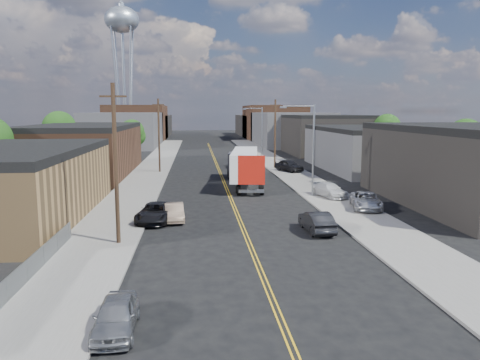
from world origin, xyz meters
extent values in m
plane|color=black|center=(0.00, 60.00, 0.00)|extent=(260.00, 260.00, 0.00)
cube|color=gold|center=(0.00, 45.00, 0.01)|extent=(0.32, 120.00, 0.01)
cube|color=slate|center=(-9.50, 45.00, 0.07)|extent=(5.00, 140.00, 0.15)
cube|color=slate|center=(9.50, 45.00, 0.07)|extent=(5.00, 140.00, 0.15)
cube|color=olive|center=(-18.00, 18.00, 2.50)|extent=(12.00, 22.00, 5.00)
cube|color=black|center=(-18.00, 18.00, 5.30)|extent=(12.00, 22.00, 0.60)
cube|color=#4C2E1E|center=(-18.00, 44.00, 3.00)|extent=(12.00, 26.00, 6.00)
cube|color=black|center=(-18.00, 44.00, 6.30)|extent=(12.00, 26.00, 0.60)
cube|color=navy|center=(15.20, 20.00, 3.60)|extent=(0.30, 20.00, 0.80)
cube|color=#3D3C3F|center=(22.00, 46.00, 2.75)|extent=(14.00, 24.00, 5.50)
cube|color=black|center=(22.00, 46.00, 5.80)|extent=(14.00, 24.00, 0.60)
cube|color=black|center=(22.00, 72.00, 3.50)|extent=(14.00, 22.00, 7.00)
cube|color=black|center=(22.00, 72.00, 7.30)|extent=(14.00, 22.00, 0.60)
cube|color=#3D3C3F|center=(-20.00, 95.00, 4.00)|extent=(16.00, 30.00, 8.00)
cube|color=#3D3C3F|center=(20.00, 95.00, 4.00)|extent=(16.00, 30.00, 8.00)
cube|color=#4C2E1E|center=(-20.00, 120.00, 5.00)|extent=(16.00, 26.00, 10.00)
cube|color=#4C2E1E|center=(20.00, 120.00, 5.00)|extent=(16.00, 26.00, 10.00)
cube|color=black|center=(-20.00, 140.00, 3.50)|extent=(16.00, 40.00, 7.00)
cube|color=black|center=(20.00, 140.00, 3.50)|extent=(16.00, 40.00, 7.00)
cylinder|color=gray|center=(-22.00, 110.00, 15.00)|extent=(0.80, 0.80, 30.00)
cylinder|color=gray|center=(-23.76, 108.24, 15.00)|extent=(1.94, 1.94, 29.98)
cylinder|color=gray|center=(-20.24, 108.24, 15.00)|extent=(1.94, 1.94, 29.98)
cylinder|color=gray|center=(-23.76, 111.76, 15.00)|extent=(1.94, 1.94, 29.98)
cylinder|color=gray|center=(-20.24, 111.76, 15.00)|extent=(1.94, 1.94, 29.98)
ellipsoid|color=#9EA8B2|center=(-22.00, 110.00, 32.00)|extent=(9.00, 9.00, 6.75)
cylinder|color=#9EA8B2|center=(-22.00, 110.00, 35.60)|extent=(1.60, 1.60, 1.20)
cone|color=#9EA8B2|center=(-22.00, 110.00, 36.50)|extent=(1.80, 1.80, 0.80)
cylinder|color=gray|center=(8.00, 25.00, 4.50)|extent=(0.18, 0.18, 9.00)
cylinder|color=gray|center=(6.50, 25.00, 8.80)|extent=(3.00, 0.12, 0.12)
cube|color=gray|center=(5.00, 25.00, 8.70)|extent=(0.60, 0.25, 0.18)
cylinder|color=gray|center=(8.00, 60.00, 4.50)|extent=(0.18, 0.18, 9.00)
cylinder|color=gray|center=(6.50, 60.00, 8.80)|extent=(3.00, 0.12, 0.12)
cube|color=gray|center=(5.00, 60.00, 8.70)|extent=(0.60, 0.25, 0.18)
cylinder|color=black|center=(-8.20, 10.00, 5.00)|extent=(0.26, 0.26, 10.00)
cube|color=black|center=(-8.20, 10.00, 9.20)|extent=(1.60, 0.12, 0.12)
cylinder|color=black|center=(-8.20, 45.00, 5.00)|extent=(0.26, 0.26, 10.00)
cube|color=black|center=(-8.20, 45.00, 9.20)|extent=(1.60, 0.12, 0.12)
cylinder|color=black|center=(8.20, 48.00, 5.00)|extent=(0.26, 0.26, 10.00)
cube|color=black|center=(8.20, 48.00, 9.20)|extent=(1.60, 0.12, 0.12)
cube|color=slate|center=(-11.50, 3.50, 0.60)|extent=(0.02, 16.00, 1.20)
cube|color=slate|center=(-11.50, 3.50, 1.20)|extent=(0.05, 16.00, 0.05)
cylinder|color=black|center=(-24.00, 55.00, 2.25)|extent=(0.36, 0.36, 4.50)
sphere|color=#153D10|center=(-24.00, 55.00, 5.85)|extent=(5.04, 5.04, 5.04)
sphere|color=#153D10|center=(-23.40, 55.30, 4.95)|extent=(3.96, 3.96, 3.96)
sphere|color=#153D10|center=(-24.50, 54.60, 5.22)|extent=(3.60, 3.60, 3.60)
cylinder|color=black|center=(-14.00, 62.00, 1.88)|extent=(0.36, 0.36, 3.75)
sphere|color=#153D10|center=(-14.00, 62.00, 4.88)|extent=(4.20, 4.20, 4.20)
sphere|color=#153D10|center=(-13.40, 62.30, 4.12)|extent=(3.30, 3.30, 3.30)
sphere|color=#153D10|center=(-14.50, 61.60, 4.35)|extent=(3.00, 3.00, 3.00)
cylinder|color=black|center=(30.00, 36.00, 2.00)|extent=(0.36, 0.36, 4.00)
sphere|color=#153D10|center=(30.00, 36.00, 5.20)|extent=(4.48, 4.48, 4.48)
sphere|color=#153D10|center=(30.60, 36.30, 4.40)|extent=(3.52, 3.52, 3.52)
sphere|color=#153D10|center=(29.50, 35.60, 4.64)|extent=(3.20, 3.20, 3.20)
cylinder|color=black|center=(30.00, 60.00, 2.12)|extent=(0.36, 0.36, 4.25)
sphere|color=#153D10|center=(30.00, 60.00, 5.53)|extent=(4.76, 4.76, 4.76)
sphere|color=#153D10|center=(30.60, 60.30, 4.68)|extent=(3.74, 3.74, 3.74)
sphere|color=#153D10|center=(29.50, 59.60, 4.93)|extent=(3.40, 3.40, 3.40)
cube|color=silver|center=(2.09, 31.88, 2.63)|extent=(4.26, 12.37, 2.83)
cube|color=#A1160C|center=(2.09, 25.82, 2.63)|extent=(2.64, 0.48, 2.85)
cube|color=gray|center=(2.09, 25.82, 0.56)|extent=(2.55, 0.93, 0.25)
cube|color=black|center=(2.09, 39.36, 1.57)|extent=(2.94, 3.55, 3.13)
cylinder|color=black|center=(2.09, 27.22, 0.51)|extent=(2.74, 1.36, 1.01)
cylinder|color=black|center=(2.09, 39.36, 0.51)|extent=(2.64, 1.35, 1.01)
imported|color=gray|center=(-6.40, -1.97, 0.66)|extent=(1.62, 3.88, 1.31)
imported|color=#9E8167|center=(-5.00, 16.26, 0.66)|extent=(1.72, 4.12, 1.32)
imported|color=black|center=(-6.40, 16.00, 0.72)|extent=(3.00, 5.42, 1.44)
imported|color=black|center=(5.00, 11.97, 0.73)|extent=(1.72, 4.47, 1.45)
imported|color=#B1B3B7|center=(11.00, 18.55, 0.85)|extent=(3.37, 5.43, 1.40)
imported|color=silver|center=(9.50, 24.24, 0.81)|extent=(3.06, 4.86, 1.31)
imported|color=black|center=(9.46, 43.75, 0.95)|extent=(3.83, 5.03, 1.60)
imported|color=black|center=(2.87, 50.15, 0.68)|extent=(2.55, 5.04, 1.37)
camera|label=1|loc=(-3.32, -19.07, 8.31)|focal=35.00mm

